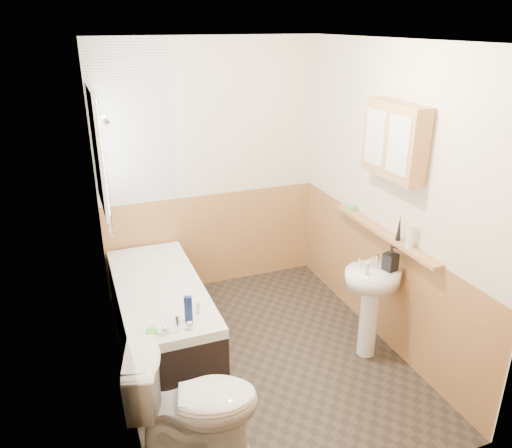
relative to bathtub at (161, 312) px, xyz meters
The scene contains 26 objects.
floor 0.95m from the bathtub, 36.15° to the right, with size 2.80×2.80×0.00m, color black.
ceiling 2.39m from the bathtub, 36.15° to the right, with size 2.80×2.80×0.00m, color white.
wall_back 1.49m from the bathtub, 50.22° to the left, with size 2.20×0.02×2.50m, color beige.
wall_front 2.29m from the bathtub, 69.41° to the right, with size 2.20×0.02×2.50m, color beige.
wall_left 1.16m from the bathtub, 125.48° to the right, with size 0.02×2.80×2.50m, color beige.
wall_right 2.14m from the bathtub, 16.16° to the right, with size 0.02×2.80×2.50m, color beige.
wainscot_right 1.91m from the bathtub, 16.35° to the right, with size 0.01×2.80×1.00m, color #B7814B.
wainscot_front 2.07m from the bathtub, 69.19° to the right, with size 2.20×0.01×1.00m, color #B7814B.
wainscot_back 1.14m from the bathtub, 49.50° to the left, with size 2.20×0.01×1.00m, color #B7814B.
tile_cladding_left 1.16m from the bathtub, 123.88° to the right, with size 0.01×2.80×2.50m, color white.
tile_return_back 1.69m from the bathtub, 89.66° to the left, with size 0.75×0.01×1.50m, color white.
window 1.46m from the bathtub, 128.60° to the left, with size 0.03×0.79×0.99m.
bathtub is the anchor object (origin of this frame).
shower_riser 1.40m from the bathtub, 153.25° to the left, with size 0.10×0.08×1.14m.
toilet 1.31m from the bathtub, 91.31° to the right, with size 0.45×0.81×0.79m, color white.
sink 1.78m from the bathtub, 26.70° to the right, with size 0.46×0.37×0.90m.
pine_shelf 2.00m from the bathtub, 18.59° to the right, with size 0.10×1.36×0.03m, color #B7814B.
medicine_cabinet 2.39m from the bathtub, 20.55° to the right, with size 0.16×0.62×0.56m.
foam_can 2.16m from the bathtub, 27.76° to the right, with size 0.06×0.06×0.18m, color silver.
green_bottle 2.11m from the bathtub, 24.06° to the right, with size 0.04×0.04×0.21m, color black.
black_jar 1.92m from the bathtub, ahead, with size 0.07×0.07×0.05m, color #59C647.
soap_bottle 1.96m from the bathtub, 26.28° to the right, with size 0.10×0.21×0.10m, color black.
clear_bottle 1.78m from the bathtub, 29.68° to the right, with size 0.04×0.04×0.11m, color silver.
blue_gel 0.74m from the bathtub, 80.37° to the right, with size 0.06×0.04×0.21m, color navy.
cream_jar 0.80m from the bathtub, 104.18° to the right, with size 0.09×0.09×0.05m, color #59C647.
orange_bottle 0.66m from the bathtub, 69.65° to the right, with size 0.03×0.03×0.10m, color silver.
Camera 1 is at (-1.28, -3.21, 2.62)m, focal length 35.00 mm.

